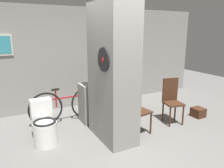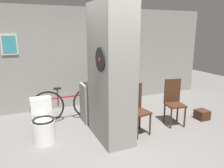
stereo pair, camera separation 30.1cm
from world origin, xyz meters
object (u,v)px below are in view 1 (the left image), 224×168
(chair_by_doorway, at_px, (172,99))
(bottle_tall, at_px, (105,77))
(toilet, at_px, (44,126))
(chair_near_pillar, at_px, (137,107))
(bicycle, at_px, (67,105))

(chair_by_doorway, relative_size, bottle_tall, 2.96)
(toilet, relative_size, bottle_tall, 2.34)
(bottle_tall, bearing_deg, chair_near_pillar, -76.52)
(toilet, bearing_deg, bottle_tall, 20.53)
(chair_by_doorway, height_order, bicycle, chair_by_doorway)
(chair_near_pillar, distance_m, chair_by_doorway, 0.96)
(chair_by_doorway, height_order, bottle_tall, bottle_tall)
(toilet, height_order, bicycle, bicycle)
(toilet, distance_m, bottle_tall, 1.75)
(chair_near_pillar, height_order, bottle_tall, bottle_tall)
(bottle_tall, bearing_deg, toilet, -159.47)
(chair_by_doorway, bearing_deg, bicycle, 163.01)
(toilet, xyz_separation_m, bicycle, (0.66, 0.80, 0.06))
(toilet, bearing_deg, chair_near_pillar, -12.87)
(toilet, distance_m, bicycle, 1.03)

